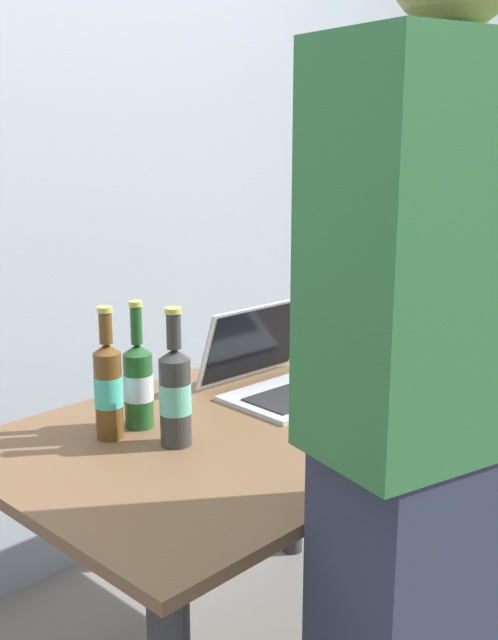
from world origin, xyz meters
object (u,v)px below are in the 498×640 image
object	(u,v)px
laptop	(281,373)
beer_bottle_brown	(138,382)
beer_bottle_dark	(175,393)
beer_bottle_green	(108,387)
person_figure	(429,438)

from	to	relation	value
laptop	beer_bottle_brown	world-z (taller)	beer_bottle_brown
beer_bottle_brown	beer_bottle_dark	bearing A→B (deg)	-93.99
laptop	beer_bottle_brown	distance (m)	0.43
beer_bottle_green	laptop	bearing A→B (deg)	-7.49
laptop	beer_bottle_green	world-z (taller)	beer_bottle_green
beer_bottle_dark	person_figure	world-z (taller)	person_figure
beer_bottle_green	beer_bottle_dark	distance (m)	0.16
beer_bottle_brown	beer_bottle_dark	size ratio (longest dim) A/B	0.97
beer_bottle_brown	person_figure	xyz separation A→B (m)	(0.03, -0.74, 0.07)
beer_bottle_brown	beer_bottle_green	world-z (taller)	beer_bottle_green
beer_bottle_brown	person_figure	world-z (taller)	person_figure
beer_bottle_dark	person_figure	distance (m)	0.61
person_figure	beer_bottle_brown	bearing A→B (deg)	92.27
beer_bottle_brown	beer_bottle_dark	xyz separation A→B (m)	(-0.01, -0.14, 0.01)
laptop	beer_bottle_dark	distance (m)	0.44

